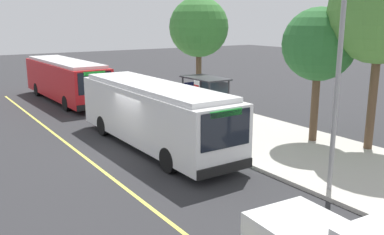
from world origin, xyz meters
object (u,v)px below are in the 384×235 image
transit_bus_main (153,113)px  transit_bus_second (66,79)px  route_sign_post (197,101)px  pedestrian_commuter (188,106)px  waiting_bench (210,113)px

transit_bus_main → transit_bus_second: (-13.44, 0.17, 0.00)m
route_sign_post → transit_bus_main: bearing=-94.3°
route_sign_post → pedestrian_commuter: 3.04m
waiting_bench → route_sign_post: size_ratio=0.57×
transit_bus_main → transit_bus_second: bearing=179.3°
transit_bus_main → pedestrian_commuter: transit_bus_main is taller
waiting_bench → transit_bus_main: bearing=-66.0°
waiting_bench → pedestrian_commuter: bearing=-104.9°
transit_bus_second → waiting_bench: (11.30, 4.64, -0.98)m
transit_bus_main → pedestrian_commuter: bearing=125.3°
waiting_bench → route_sign_post: bearing=-47.3°
transit_bus_main → waiting_bench: size_ratio=6.68×
transit_bus_main → waiting_bench: transit_bus_main is taller
waiting_bench → route_sign_post: (2.31, -2.51, 1.32)m
waiting_bench → route_sign_post: 3.66m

